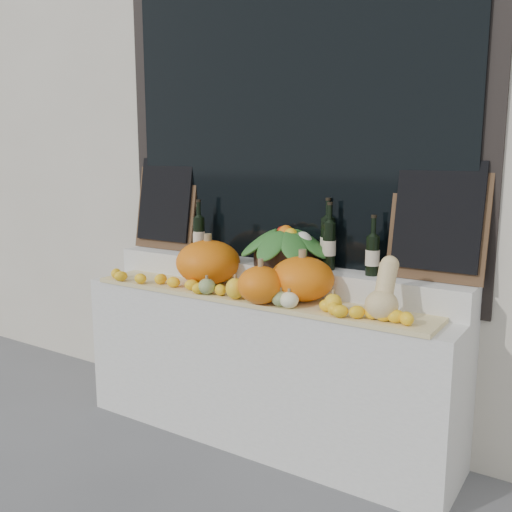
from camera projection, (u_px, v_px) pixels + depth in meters
storefront_facade at (323, 65)px, 3.65m from camera, size 7.00×0.94×4.50m
display_sill at (263, 367)px, 3.38m from camera, size 2.30×0.55×0.88m
rear_tier at (276, 277)px, 3.41m from camera, size 2.30×0.25×0.16m
straw_bedding at (251, 297)px, 3.20m from camera, size 2.10×0.32×0.02m
pumpkin_left at (208, 262)px, 3.45m from camera, size 0.41×0.41×0.27m
pumpkin_right at (302, 279)px, 3.06m from camera, size 0.40×0.40×0.24m
pumpkin_center at (261, 285)px, 3.00m from camera, size 0.30×0.30×0.20m
butternut_squash at (384, 294)px, 2.73m from camera, size 0.16×0.22×0.30m
decorative_gourds at (261, 294)px, 3.02m from camera, size 0.85×0.15×0.14m
lemon_heap at (240, 294)px, 3.10m from camera, size 2.20×0.16×0.06m
produce_bowl at (286, 245)px, 3.33m from camera, size 0.57×0.57×0.25m
wine_bottle_far_left at (199, 235)px, 3.66m from camera, size 0.08×0.08×0.36m
wine_bottle_near_left at (199, 238)px, 3.67m from camera, size 0.08×0.08×0.33m
wine_bottle_tall at (327, 242)px, 3.27m from camera, size 0.08×0.08×0.40m
wine_bottle_near_right at (329, 245)px, 3.20m from camera, size 0.08×0.08×0.38m
wine_bottle_far_right at (372, 255)px, 3.06m from camera, size 0.08×0.08×0.33m
chalkboard_left at (166, 202)px, 3.89m from camera, size 0.50×0.13×0.61m
chalkboard_right at (438, 219)px, 2.90m from camera, size 0.50×0.13×0.61m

